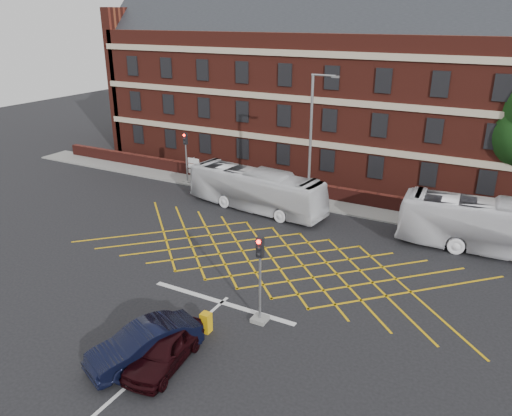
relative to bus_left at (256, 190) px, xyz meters
The scene contains 16 objects.
ground 9.83m from the bus_left, 61.56° to the right, with size 120.00×120.00×0.00m, color black.
victorian_building 15.65m from the bus_left, 70.10° to the left, with size 51.00×12.17×20.40m.
boundary_wall 6.49m from the bus_left, 43.96° to the left, with size 56.00×0.50×1.10m, color #471713.
far_pavement 5.95m from the bus_left, 36.80° to the left, with size 60.00×3.00×0.12m, color slate.
box_junction_hatching 8.15m from the bus_left, 54.73° to the right, with size 11.50×0.12×0.02m, color #CC990C.
stop_line 12.98m from the bus_left, 68.98° to the right, with size 8.00×0.30×0.02m, color silver.
centre_line 19.17m from the bus_left, 75.99° to the right, with size 0.15×14.00×0.02m, color silver.
bus_left is the anchor object (origin of this frame).
bus_right 16.11m from the bus_left, ahead, with size 2.73×11.65×3.25m, color silver.
car_navy 17.79m from the bus_left, 76.27° to the right, with size 1.65×4.74×1.56m, color black.
car_maroon 17.83m from the bus_left, 73.43° to the right, with size 1.71×4.26×1.45m, color black.
traffic_light_near 14.39m from the bus_left, 60.72° to the right, with size 0.70×0.70×4.27m.
traffic_light_far 8.49m from the bus_left, 161.95° to the left, with size 0.70×0.70×4.27m.
street_lamp 4.48m from the bus_left, ahead, with size 2.25×1.00×9.83m.
direction_signs 8.12m from the bus_left, 158.69° to the left, with size 1.10×0.16×2.20m.
utility_cabinet 15.40m from the bus_left, 69.80° to the right, with size 0.43×0.41×0.95m, color #CD990C.
Camera 1 is at (11.69, -21.42, 13.30)m, focal length 35.00 mm.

